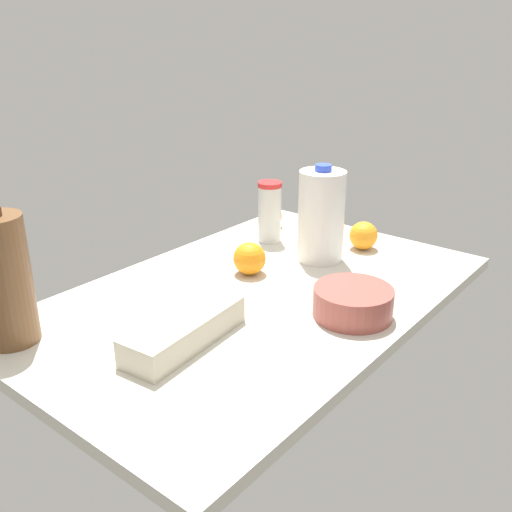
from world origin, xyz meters
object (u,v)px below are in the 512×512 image
(egg_carton, at_px, (185,330))
(chocolate_milk_jug, at_px, (3,280))
(milk_jug, at_px, (320,216))
(mixing_bowl, at_px, (353,302))
(orange_by_jug, at_px, (250,258))
(tumbler_cup, at_px, (270,212))
(orange_far_back, at_px, (271,216))
(orange_loose, at_px, (363,236))

(egg_carton, distance_m, chocolate_milk_jug, 0.38)
(milk_jug, bearing_deg, mixing_bowl, -134.01)
(orange_by_jug, bearing_deg, mixing_bowl, -96.35)
(egg_carton, distance_m, tumbler_cup, 0.65)
(milk_jug, distance_m, orange_by_jug, 0.24)
(chocolate_milk_jug, bearing_deg, orange_far_back, 1.44)
(mixing_bowl, distance_m, orange_by_jug, 0.34)
(orange_loose, height_order, orange_far_back, orange_loose)
(mixing_bowl, xyz_separation_m, tumbler_cup, (0.27, 0.45, 0.06))
(orange_by_jug, height_order, orange_far_back, orange_by_jug)
(tumbler_cup, relative_size, orange_loose, 2.23)
(milk_jug, bearing_deg, chocolate_milk_jug, 162.32)
(mixing_bowl, bearing_deg, orange_by_jug, 83.65)
(chocolate_milk_jug, xyz_separation_m, orange_by_jug, (0.59, -0.17, -0.10))
(tumbler_cup, bearing_deg, egg_carton, -158.22)
(tumbler_cup, bearing_deg, orange_loose, -64.71)
(chocolate_milk_jug, distance_m, orange_far_back, 0.94)
(egg_carton, height_order, orange_loose, orange_loose)
(milk_jug, xyz_separation_m, orange_loose, (0.15, -0.06, -0.09))
(orange_by_jug, bearing_deg, tumbler_cup, 25.84)
(egg_carton, xyz_separation_m, mixing_bowl, (0.33, -0.21, 0.00))
(egg_carton, bearing_deg, orange_by_jug, 13.25)
(egg_carton, xyz_separation_m, orange_by_jug, (0.37, 0.13, 0.01))
(mixing_bowl, bearing_deg, egg_carton, 147.27)
(orange_loose, relative_size, orange_far_back, 1.13)
(orange_loose, bearing_deg, mixing_bowl, -153.98)
(orange_loose, bearing_deg, tumbler_cup, 115.29)
(egg_carton, distance_m, orange_by_jug, 0.39)
(milk_jug, bearing_deg, tumbler_cup, 82.21)
(milk_jug, distance_m, mixing_bowl, 0.36)
(egg_carton, relative_size, chocolate_milk_jug, 1.01)
(milk_jug, relative_size, chocolate_milk_jug, 0.93)
(orange_loose, bearing_deg, milk_jug, 157.98)
(milk_jug, xyz_separation_m, egg_carton, (-0.57, -0.04, -0.10))
(egg_carton, height_order, tumbler_cup, tumbler_cup)
(orange_far_back, bearing_deg, orange_loose, -87.53)
(milk_jug, height_order, tumbler_cup, milk_jug)
(milk_jug, xyz_separation_m, tumbler_cup, (0.03, 0.20, -0.04))
(tumbler_cup, relative_size, orange_by_jug, 2.13)
(mixing_bowl, relative_size, tumbler_cup, 0.98)
(chocolate_milk_jug, bearing_deg, orange_loose, -18.38)
(tumbler_cup, height_order, chocolate_milk_jug, chocolate_milk_jug)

